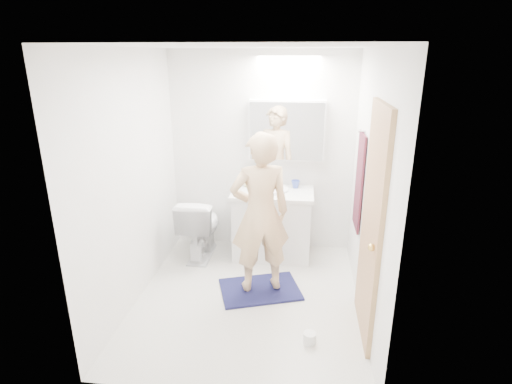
# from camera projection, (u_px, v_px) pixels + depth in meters

# --- Properties ---
(floor) EXTENTS (2.50, 2.50, 0.00)m
(floor) POSITION_uv_depth(u_px,v_px,m) (248.00, 298.00, 4.11)
(floor) COLOR silver
(floor) RESTS_ON ground
(ceiling) EXTENTS (2.50, 2.50, 0.00)m
(ceiling) POSITION_uv_depth(u_px,v_px,m) (246.00, 46.00, 3.33)
(ceiling) COLOR white
(ceiling) RESTS_ON floor
(wall_back) EXTENTS (2.50, 0.00, 2.50)m
(wall_back) POSITION_uv_depth(u_px,v_px,m) (262.00, 154.00, 4.89)
(wall_back) COLOR white
(wall_back) RESTS_ON floor
(wall_front) EXTENTS (2.50, 0.00, 2.50)m
(wall_front) POSITION_uv_depth(u_px,v_px,m) (220.00, 246.00, 2.54)
(wall_front) COLOR white
(wall_front) RESTS_ON floor
(wall_left) EXTENTS (0.00, 2.50, 2.50)m
(wall_left) POSITION_uv_depth(u_px,v_px,m) (133.00, 181.00, 3.84)
(wall_left) COLOR white
(wall_left) RESTS_ON floor
(wall_right) EXTENTS (0.00, 2.50, 2.50)m
(wall_right) POSITION_uv_depth(u_px,v_px,m) (370.00, 190.00, 3.59)
(wall_right) COLOR white
(wall_right) RESTS_ON floor
(vanity_cabinet) EXTENTS (0.90, 0.55, 0.78)m
(vanity_cabinet) POSITION_uv_depth(u_px,v_px,m) (272.00, 225.00, 4.87)
(vanity_cabinet) COLOR white
(vanity_cabinet) RESTS_ON floor
(countertop) EXTENTS (0.95, 0.58, 0.04)m
(countertop) POSITION_uv_depth(u_px,v_px,m) (273.00, 193.00, 4.74)
(countertop) COLOR white
(countertop) RESTS_ON vanity_cabinet
(sink_basin) EXTENTS (0.36, 0.36, 0.03)m
(sink_basin) POSITION_uv_depth(u_px,v_px,m) (273.00, 189.00, 4.75)
(sink_basin) COLOR white
(sink_basin) RESTS_ON countertop
(faucet) EXTENTS (0.02, 0.02, 0.16)m
(faucet) POSITION_uv_depth(u_px,v_px,m) (274.00, 179.00, 4.91)
(faucet) COLOR silver
(faucet) RESTS_ON countertop
(medicine_cabinet) EXTENTS (0.88, 0.14, 0.70)m
(medicine_cabinet) POSITION_uv_depth(u_px,v_px,m) (287.00, 130.00, 4.69)
(medicine_cabinet) COLOR white
(medicine_cabinet) RESTS_ON wall_back
(mirror_panel) EXTENTS (0.84, 0.01, 0.66)m
(mirror_panel) POSITION_uv_depth(u_px,v_px,m) (287.00, 132.00, 4.62)
(mirror_panel) COLOR silver
(mirror_panel) RESTS_ON medicine_cabinet
(toilet) EXTENTS (0.43, 0.75, 0.76)m
(toilet) POSITION_uv_depth(u_px,v_px,m) (200.00, 226.00, 4.86)
(toilet) COLOR white
(toilet) RESTS_ON floor
(bath_rug) EXTENTS (0.93, 0.77, 0.02)m
(bath_rug) POSITION_uv_depth(u_px,v_px,m) (260.00, 289.00, 4.23)
(bath_rug) COLOR #161C45
(bath_rug) RESTS_ON floor
(person) EXTENTS (0.69, 0.56, 1.63)m
(person) POSITION_uv_depth(u_px,v_px,m) (260.00, 214.00, 3.95)
(person) COLOR #D5AD7F
(person) RESTS_ON bath_rug
(door) EXTENTS (0.04, 0.80, 2.00)m
(door) POSITION_uv_depth(u_px,v_px,m) (372.00, 226.00, 3.33)
(door) COLOR tan
(door) RESTS_ON wall_right
(door_knob) EXTENTS (0.06, 0.06, 0.06)m
(door_knob) POSITION_uv_depth(u_px,v_px,m) (372.00, 248.00, 3.07)
(door_knob) COLOR gold
(door_knob) RESTS_ON door
(towel) EXTENTS (0.02, 0.42, 1.00)m
(towel) POSITION_uv_depth(u_px,v_px,m) (359.00, 182.00, 4.15)
(towel) COLOR #181034
(towel) RESTS_ON wall_right
(towel_hook) EXTENTS (0.07, 0.02, 0.02)m
(towel_hook) POSITION_uv_depth(u_px,v_px,m) (362.00, 131.00, 3.98)
(towel_hook) COLOR silver
(towel_hook) RESTS_ON wall_right
(soap_bottle_a) EXTENTS (0.10, 0.10, 0.25)m
(soap_bottle_a) POSITION_uv_depth(u_px,v_px,m) (248.00, 177.00, 4.86)
(soap_bottle_a) COLOR #C6C280
(soap_bottle_a) RESTS_ON countertop
(soap_bottle_b) EXTENTS (0.10, 0.10, 0.19)m
(soap_bottle_b) POSITION_uv_depth(u_px,v_px,m) (254.00, 178.00, 4.89)
(soap_bottle_b) COLOR #5D8DC9
(soap_bottle_b) RESTS_ON countertop
(toothbrush_cup) EXTENTS (0.12, 0.12, 0.09)m
(toothbrush_cup) POSITION_uv_depth(u_px,v_px,m) (295.00, 184.00, 4.83)
(toothbrush_cup) COLOR #3D54B8
(toothbrush_cup) RESTS_ON countertop
(toilet_paper_roll) EXTENTS (0.11, 0.11, 0.10)m
(toilet_paper_roll) POSITION_uv_depth(u_px,v_px,m) (310.00, 338.00, 3.45)
(toilet_paper_roll) COLOR white
(toilet_paper_roll) RESTS_ON floor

